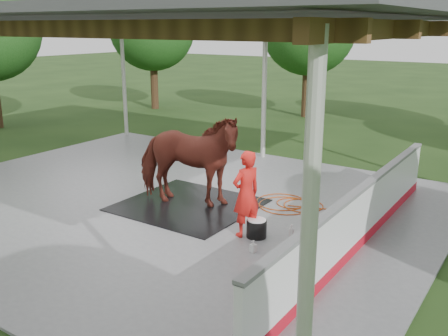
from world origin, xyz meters
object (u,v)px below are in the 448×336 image
Objects in this scene: handler at (246,194)px; wash_bucket at (257,228)px; dasher_board at (359,220)px; horse at (187,160)px.

wash_bucket is at bearing 120.27° from handler.
dasher_board is 3.89m from horse.
handler is 0.68m from wash_bucket.
horse is at bearing 163.28° from wash_bucket.
horse reaches higher than handler.
horse is 2.03m from handler.
wash_bucket is at bearing -123.94° from horse.
dasher_board is at bearing 129.00° from handler.
handler reaches higher than wash_bucket.
wash_bucket is at bearing -161.40° from dasher_board.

